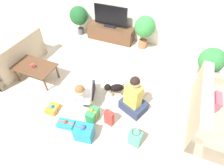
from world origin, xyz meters
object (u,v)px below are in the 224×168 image
(person_sitting, at_px, (134,99))
(dog, at_px, (114,88))
(sofa_left, at_px, (13,58))
(potted_plant_corner_right, at_px, (211,62))
(gift_box_d, at_px, (53,109))
(tv, at_px, (110,18))
(potted_plant_back_left, at_px, (79,16))
(mug, at_px, (32,66))
(person_kneeling, at_px, (85,91))
(gift_box_c, at_px, (84,132))
(sofa_right, at_px, (212,112))
(coffee_table, at_px, (35,67))
(gift_box_a, at_px, (92,115))
(gift_bag_a, at_px, (135,138))
(tv_console, at_px, (111,33))
(gift_box_b, at_px, (66,124))
(gift_bag_b, at_px, (109,118))
(potted_plant_back_right, at_px, (145,28))

(person_sitting, relative_size, dog, 2.00)
(sofa_left, distance_m, potted_plant_corner_right, 4.93)
(sofa_left, relative_size, gift_box_d, 5.98)
(tv, height_order, potted_plant_back_left, tv)
(potted_plant_corner_right, relative_size, mug, 7.76)
(person_kneeling, xyz_separation_m, gift_box_c, (0.38, -0.76, -0.21))
(sofa_right, distance_m, coffee_table, 4.01)
(coffee_table, distance_m, gift_box_d, 1.18)
(tv, xyz_separation_m, potted_plant_back_left, (-1.09, -0.05, -0.14))
(gift_box_d, height_order, mug, mug)
(gift_box_a, xyz_separation_m, gift_box_c, (0.04, -0.42, 0.03))
(gift_bag_a, distance_m, mug, 2.85)
(person_kneeling, distance_m, gift_box_d, 0.80)
(potted_plant_corner_right, bearing_deg, dog, -145.90)
(tv_console, height_order, potted_plant_corner_right, potted_plant_corner_right)
(sofa_right, relative_size, tv_console, 1.17)
(gift_box_b, relative_size, gift_bag_a, 0.85)
(person_kneeling, bearing_deg, gift_box_a, -63.43)
(gift_box_d, relative_size, gift_bag_b, 0.72)
(potted_plant_corner_right, height_order, gift_bag_b, potted_plant_corner_right)
(potted_plant_back_right, xyz_separation_m, gift_bag_b, (0.12, -2.92, -0.46))
(tv, distance_m, gift_box_c, 3.59)
(gift_bag_b, bearing_deg, gift_box_c, -124.97)
(tv, distance_m, gift_box_d, 3.22)
(sofa_right, distance_m, dog, 2.04)
(coffee_table, height_order, gift_box_a, coffee_table)
(gift_bag_a, bearing_deg, coffee_table, 165.11)
(gift_box_c, xyz_separation_m, gift_bag_b, (0.32, 0.45, 0.03))
(gift_box_d, height_order, gift_bag_b, gift_bag_b)
(dog, relative_size, gift_bag_a, 1.17)
(gift_box_a, bearing_deg, mug, 164.92)
(tv, relative_size, gift_bag_b, 2.62)
(person_kneeling, bearing_deg, potted_plant_corner_right, 18.06)
(potted_plant_back_right, xyz_separation_m, gift_bag_a, (0.72, -3.15, -0.45))
(person_kneeling, distance_m, gift_bag_a, 1.41)
(mug, bearing_deg, tv, 69.53)
(sofa_right, distance_m, gift_box_b, 2.89)
(sofa_right, height_order, potted_plant_back_right, potted_plant_back_right)
(sofa_left, relative_size, gift_bag_b, 4.33)
(coffee_table, xyz_separation_m, person_sitting, (2.49, -0.01, -0.02))
(gift_box_a, relative_size, gift_box_b, 0.90)
(potted_plant_corner_right, relative_size, gift_box_c, 2.42)
(tv, distance_m, potted_plant_corner_right, 3.05)
(person_sitting, relative_size, gift_box_c, 2.57)
(mug, bearing_deg, sofa_right, 5.36)
(gift_bag_a, xyz_separation_m, gift_bag_b, (-0.60, 0.23, -0.01))
(gift_box_a, bearing_deg, tv_console, 105.99)
(sofa_right, height_order, coffee_table, sofa_right)
(gift_box_c, bearing_deg, person_kneeling, 116.27)
(dog, relative_size, gift_box_d, 1.70)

